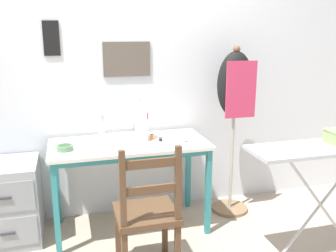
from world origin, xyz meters
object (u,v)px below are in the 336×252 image
object	(u,v)px
thread_spool_near_machine	(152,137)
ironing_board	(326,153)
thread_spool_mid_table	(161,139)
wooden_chair	(147,214)
dress_form	(235,95)
filing_cabinet	(10,202)
scissors	(190,141)
sewing_machine	(126,123)
fabric_bowl	(65,148)

from	to	relation	value
thread_spool_near_machine	ironing_board	xyz separation A→B (m)	(1.02, -0.78, 0.03)
ironing_board	thread_spool_near_machine	bearing A→B (deg)	142.70
thread_spool_mid_table	wooden_chair	world-z (taller)	wooden_chair
thread_spool_mid_table	dress_form	distance (m)	0.74
filing_cabinet	ironing_board	size ratio (longest dim) A/B	0.58
filing_cabinet	thread_spool_mid_table	bearing A→B (deg)	-5.68
thread_spool_near_machine	thread_spool_mid_table	xyz separation A→B (m)	(0.06, -0.06, -0.01)
scissors	wooden_chair	bearing A→B (deg)	-132.31
sewing_machine	scissors	distance (m)	0.52
sewing_machine	filing_cabinet	distance (m)	1.06
sewing_machine	fabric_bowl	xyz separation A→B (m)	(-0.47, -0.12, -0.12)
sewing_machine	wooden_chair	bearing A→B (deg)	-88.16
thread_spool_mid_table	filing_cabinet	distance (m)	1.25
sewing_machine	filing_cabinet	world-z (taller)	sewing_machine
dress_form	scissors	bearing A→B (deg)	-159.00
fabric_bowl	thread_spool_near_machine	distance (m)	0.68
fabric_bowl	dress_form	world-z (taller)	dress_form
fabric_bowl	wooden_chair	size ratio (longest dim) A/B	0.13
sewing_machine	dress_form	xyz separation A→B (m)	(0.93, 0.02, 0.18)
thread_spool_near_machine	thread_spool_mid_table	size ratio (longest dim) A/B	1.32
sewing_machine	scissors	xyz separation A→B (m)	(0.48, -0.15, -0.14)
wooden_chair	dress_form	world-z (taller)	dress_form
thread_spool_mid_table	ironing_board	bearing A→B (deg)	-36.68
thread_spool_mid_table	dress_form	world-z (taller)	dress_form
fabric_bowl	dress_form	size ratio (longest dim) A/B	0.08
fabric_bowl	thread_spool_mid_table	distance (m)	0.73
scissors	wooden_chair	distance (m)	0.75
scissors	ironing_board	xyz separation A→B (m)	(0.74, -0.65, 0.05)
wooden_chair	dress_form	size ratio (longest dim) A/B	0.63
sewing_machine	thread_spool_mid_table	world-z (taller)	sewing_machine
fabric_bowl	scissors	size ratio (longest dim) A/B	0.88
fabric_bowl	wooden_chair	world-z (taller)	wooden_chair
sewing_machine	ironing_board	bearing A→B (deg)	-33.19
sewing_machine	fabric_bowl	size ratio (longest dim) A/B	3.20
sewing_machine	wooden_chair	size ratio (longest dim) A/B	0.41
scissors	ironing_board	world-z (taller)	ironing_board
sewing_machine	ironing_board	world-z (taller)	sewing_machine
scissors	ironing_board	size ratio (longest dim) A/B	0.13
ironing_board	sewing_machine	bearing A→B (deg)	146.81
filing_cabinet	ironing_board	distance (m)	2.33
wooden_chair	dress_form	distance (m)	1.29
thread_spool_mid_table	dress_form	bearing A→B (deg)	8.73
ironing_board	scissors	bearing A→B (deg)	138.87
wooden_chair	sewing_machine	bearing A→B (deg)	91.84
dress_form	wooden_chair	bearing A→B (deg)	-143.27
scissors	thread_spool_near_machine	xyz separation A→B (m)	(-0.28, 0.13, 0.02)
scissors	filing_cabinet	bearing A→B (deg)	172.39
sewing_machine	fabric_bowl	bearing A→B (deg)	-165.87
thread_spool_mid_table	thread_spool_near_machine	bearing A→B (deg)	133.65
filing_cabinet	dress_form	world-z (taller)	dress_form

